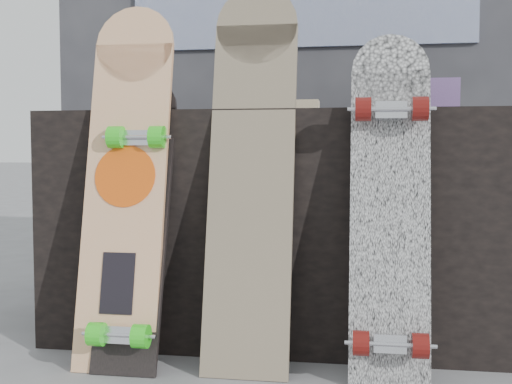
% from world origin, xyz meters
% --- Properties ---
extents(ground, '(60.00, 60.00, 0.00)m').
position_xyz_m(ground, '(0.00, 0.00, 0.00)').
color(ground, slate).
rests_on(ground, ground).
extents(vendor_table, '(1.60, 0.60, 0.80)m').
position_xyz_m(vendor_table, '(0.00, 0.50, 0.40)').
color(vendor_table, black).
rests_on(vendor_table, ground).
extents(booth, '(2.40, 0.22, 2.20)m').
position_xyz_m(booth, '(0.00, 1.35, 1.10)').
color(booth, '#2F2E33').
rests_on(booth, ground).
extents(merch_box_purple, '(0.18, 0.12, 0.10)m').
position_xyz_m(merch_box_purple, '(-0.56, 0.60, 0.85)').
color(merch_box_purple, '#623976').
rests_on(merch_box_purple, vendor_table).
extents(merch_box_small, '(0.14, 0.14, 0.12)m').
position_xyz_m(merch_box_small, '(0.55, 0.59, 0.86)').
color(merch_box_small, '#623976').
rests_on(merch_box_small, vendor_table).
extents(merch_box_flat, '(0.22, 0.10, 0.06)m').
position_xyz_m(merch_box_flat, '(0.01, 0.68, 0.83)').
color(merch_box_flat, '#D1B78C').
rests_on(merch_box_flat, vendor_table).
extents(longboard_geisha, '(0.26, 0.28, 1.14)m').
position_xyz_m(longboard_geisha, '(-0.45, 0.14, 0.60)').
color(longboard_geisha, beige).
rests_on(longboard_geisha, ground).
extents(longboard_celtic, '(0.26, 0.30, 1.20)m').
position_xyz_m(longboard_celtic, '(-0.05, 0.17, 0.64)').
color(longboard_celtic, tan).
rests_on(longboard_celtic, ground).
extents(longboard_cascadia, '(0.23, 0.27, 1.02)m').
position_xyz_m(longboard_cascadia, '(0.36, 0.10, 0.52)').
color(longboard_cascadia, white).
rests_on(longboard_cascadia, ground).
extents(skateboard_dark, '(0.21, 0.34, 0.91)m').
position_xyz_m(skateboard_dark, '(-0.41, 0.12, 0.47)').
color(skateboard_dark, black).
rests_on(skateboard_dark, ground).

